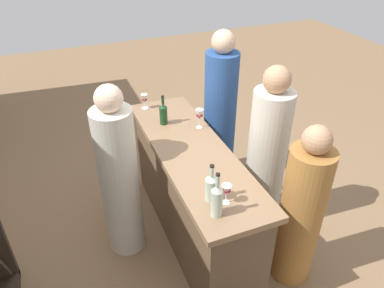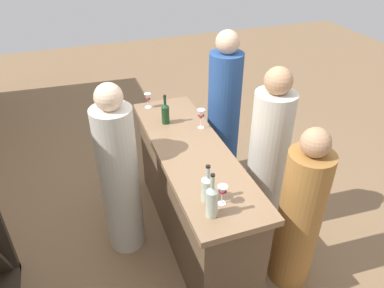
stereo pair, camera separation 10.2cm
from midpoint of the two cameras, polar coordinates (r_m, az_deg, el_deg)
ground_plane at (r=3.57m, az=-0.84°, el=-13.53°), size 12.00×12.00×0.00m
bar_counter at (r=3.24m, az=-0.91°, el=-7.71°), size 1.89×0.56×0.95m
wine_bottle_leftmost_clear_pale at (r=2.29m, az=2.59°, el=-8.65°), size 0.08×0.08×0.33m
wine_bottle_second_left_clear_pale at (r=2.42m, az=1.80°, el=-6.66°), size 0.08×0.08×0.28m
wine_bottle_center_olive_green at (r=3.28m, az=-5.35°, el=4.76°), size 0.07×0.07×0.27m
wine_glass_near_left at (r=3.19m, az=0.25°, el=4.50°), size 0.07×0.07×0.18m
wine_glass_near_center at (r=2.40m, az=4.15°, el=-7.26°), size 0.07×0.07×0.15m
wine_glass_near_right at (r=3.57m, az=-8.23°, el=6.91°), size 0.07×0.07×0.15m
person_left_guest at (r=3.26m, az=10.59°, el=-2.21°), size 0.38×0.38×1.59m
person_center_guest at (r=3.83m, az=3.61°, el=4.61°), size 0.37×0.37×1.65m
person_right_guest at (r=2.91m, az=15.56°, el=-10.37°), size 0.38×0.38×1.41m
person_server_behind at (r=3.06m, az=-12.11°, el=-5.46°), size 0.35×0.35×1.56m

